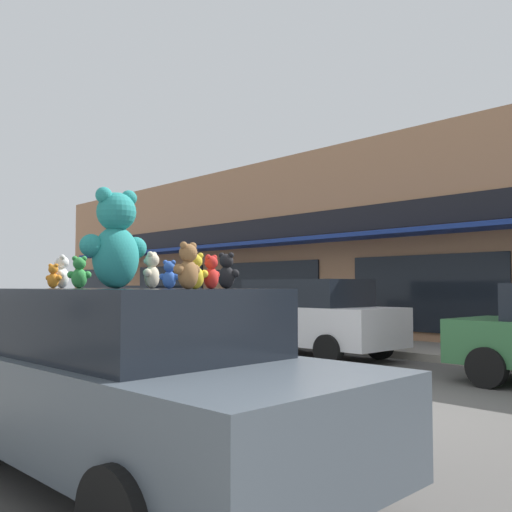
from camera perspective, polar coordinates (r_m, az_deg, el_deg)
ground_plane at (r=7.69m, az=10.48°, el=-14.93°), size 260.00×260.00×0.00m
storefront_row at (r=21.75m, az=17.48°, el=0.62°), size 12.39×34.98×5.84m
plush_art_car at (r=4.98m, az=-13.62°, el=-11.82°), size 2.10×4.78×1.57m
teddy_bear_giant at (r=5.05m, az=-13.86°, el=1.54°), size 0.63×0.39×0.86m
teddy_bear_white at (r=5.99m, az=-18.84°, el=-1.53°), size 0.19×0.25×0.33m
teddy_bear_orange at (r=5.83m, az=-19.62°, el=-1.93°), size 0.14×0.18×0.24m
teddy_bear_red at (r=4.14m, az=-4.52°, el=-1.64°), size 0.19×0.12×0.25m
teddy_bear_yellow at (r=4.04m, az=-6.09°, el=-1.55°), size 0.19×0.16×0.26m
teddy_bear_blue at (r=4.67m, az=-8.67°, el=-1.87°), size 0.16×0.16×0.23m
teddy_bear_black at (r=4.74m, az=-2.97°, el=-1.52°), size 0.17×0.23×0.30m
teddy_bear_green at (r=5.52m, az=-17.26°, el=-1.60°), size 0.22×0.18×0.30m
teddy_bear_cream at (r=5.14m, az=-10.39°, el=-1.45°), size 0.23×0.21×0.33m
teddy_bear_brown at (r=3.85m, az=-6.83°, el=-1.04°), size 0.24×0.16×0.32m
parked_car_far_center at (r=12.95m, az=5.09°, el=-6.03°), size 1.93×4.35×1.74m
parked_car_far_right at (r=18.45m, az=-11.48°, el=-5.24°), size 1.88×4.76×1.60m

